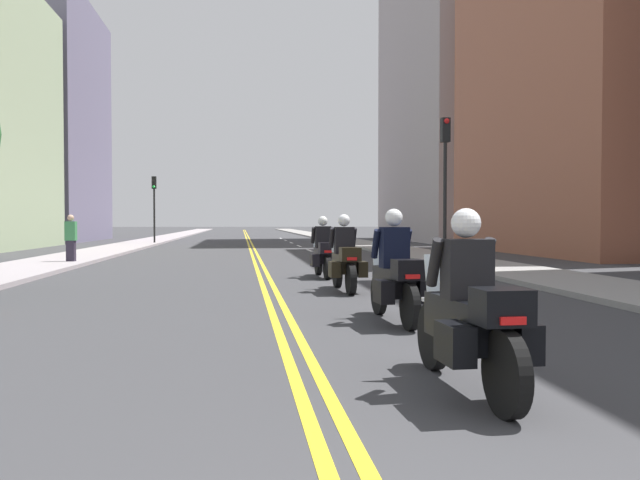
% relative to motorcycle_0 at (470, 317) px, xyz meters
% --- Properties ---
extents(ground_plane, '(264.00, 264.00, 0.00)m').
position_rel_motorcycle_0_xyz_m(ground_plane, '(-1.33, 43.66, -0.66)').
color(ground_plane, '#37373A').
extents(sidewalk_left, '(2.75, 144.00, 0.12)m').
position_rel_motorcycle_0_xyz_m(sidewalk_left, '(-8.49, 43.66, -0.60)').
color(sidewalk_left, '#9A9094').
rests_on(sidewalk_left, ground).
extents(sidewalk_right, '(2.75, 144.00, 0.12)m').
position_rel_motorcycle_0_xyz_m(sidewalk_right, '(5.82, 43.66, -0.60)').
color(sidewalk_right, gray).
rests_on(sidewalk_right, ground).
extents(centreline_yellow_inner, '(0.12, 132.00, 0.01)m').
position_rel_motorcycle_0_xyz_m(centreline_yellow_inner, '(-1.45, 43.66, -0.66)').
color(centreline_yellow_inner, yellow).
rests_on(centreline_yellow_inner, ground).
extents(centreline_yellow_outer, '(0.12, 132.00, 0.01)m').
position_rel_motorcycle_0_xyz_m(centreline_yellow_outer, '(-1.21, 43.66, -0.66)').
color(centreline_yellow_outer, yellow).
rests_on(centreline_yellow_outer, ground).
extents(lane_dashes_white, '(0.14, 56.40, 0.01)m').
position_rel_motorcycle_0_xyz_m(lane_dashes_white, '(1.55, 24.66, -0.66)').
color(lane_dashes_white, silver).
rests_on(lane_dashes_white, ground).
extents(building_right_1, '(6.80, 15.61, 18.67)m').
position_rel_motorcycle_0_xyz_m(building_right_1, '(13.85, 23.57, 8.67)').
color(building_right_1, '#94543B').
rests_on(building_right_1, ground).
extents(building_left_2, '(7.49, 14.51, 17.92)m').
position_rel_motorcycle_0_xyz_m(building_left_2, '(-16.85, 46.04, 8.30)').
color(building_left_2, slate).
rests_on(building_left_2, ground).
extents(building_right_2, '(7.30, 18.15, 28.15)m').
position_rel_motorcycle_0_xyz_m(building_right_2, '(14.10, 43.34, 13.41)').
color(building_right_2, '#9F9696').
rests_on(building_right_2, ground).
extents(motorcycle_0, '(0.78, 2.32, 1.60)m').
position_rel_motorcycle_0_xyz_m(motorcycle_0, '(0.00, 0.00, 0.00)').
color(motorcycle_0, black).
rests_on(motorcycle_0, ground).
extents(motorcycle_1, '(0.78, 2.21, 1.67)m').
position_rel_motorcycle_0_xyz_m(motorcycle_1, '(0.29, 3.87, 0.02)').
color(motorcycle_1, black).
rests_on(motorcycle_1, ground).
extents(motorcycle_2, '(0.77, 2.21, 1.64)m').
position_rel_motorcycle_0_xyz_m(motorcycle_2, '(0.23, 8.16, -0.01)').
color(motorcycle_2, black).
rests_on(motorcycle_2, ground).
extents(motorcycle_3, '(0.78, 2.07, 1.63)m').
position_rel_motorcycle_0_xyz_m(motorcycle_3, '(0.22, 11.61, -0.01)').
color(motorcycle_3, black).
rests_on(motorcycle_3, ground).
extents(traffic_light_near, '(0.28, 0.38, 4.94)m').
position_rel_motorcycle_0_xyz_m(traffic_light_near, '(4.84, 15.66, 2.74)').
color(traffic_light_near, black).
rests_on(traffic_light_near, ground).
extents(traffic_light_far, '(0.28, 0.38, 4.40)m').
position_rel_motorcycle_0_xyz_m(traffic_light_far, '(-7.51, 37.59, 2.38)').
color(traffic_light_far, black).
rests_on(traffic_light_far, ground).
extents(pedestrian_1, '(0.38, 0.26, 1.72)m').
position_rel_motorcycle_0_xyz_m(pedestrian_1, '(-7.74, 17.73, 0.23)').
color(pedestrian_1, '#2B2432').
rests_on(pedestrian_1, ground).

